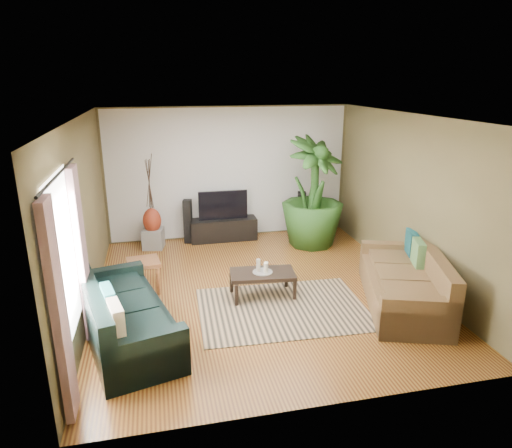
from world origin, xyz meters
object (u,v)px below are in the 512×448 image
object	(u,v)px
coffee_table	(263,284)
side_table	(145,275)
speaker_left	(188,221)
sofa_left	(125,309)
pedestal	(153,238)
tv_stand	(224,229)
television	(223,205)
sofa_right	(403,277)
vase	(152,221)
potted_plant	(313,193)
speaker_right	(301,213)

from	to	relation	value
coffee_table	side_table	world-z (taller)	side_table
coffee_table	speaker_left	xyz separation A→B (m)	(-0.92, 2.69, 0.25)
sofa_left	pedestal	distance (m)	3.35
tv_stand	television	xyz separation A→B (m)	(-0.00, 0.00, 0.52)
sofa_right	vase	bearing A→B (deg)	-113.67
coffee_table	side_table	bearing A→B (deg)	167.35
pedestal	speaker_left	bearing A→B (deg)	12.99
coffee_table	potted_plant	xyz separation A→B (m)	(1.49, 2.03, 0.88)
speaker_right	vase	size ratio (longest dim) A/B	1.88
sofa_right	side_table	world-z (taller)	sofa_right
potted_plant	sofa_left	bearing A→B (deg)	-140.91
tv_stand	television	bearing A→B (deg)	-179.97
speaker_left	pedestal	bearing A→B (deg)	-152.55
potted_plant	vase	distance (m)	3.20
speaker_left	speaker_right	bearing A→B (deg)	14.46
television	speaker_right	size ratio (longest dim) A/B	1.07
side_table	potted_plant	bearing A→B (deg)	23.64
sofa_left	potted_plant	xyz separation A→B (m)	(3.47, 2.82, 0.66)
television	vase	size ratio (longest dim) A/B	2.02
potted_plant	vase	world-z (taller)	potted_plant
television	pedestal	bearing A→B (deg)	-173.49
tv_stand	vase	world-z (taller)	vase
pedestal	vase	xyz separation A→B (m)	(0.00, 0.00, 0.37)
television	coffee_table	bearing A→B (deg)	-85.85
sofa_left	speaker_right	world-z (taller)	speaker_right
sofa_left	speaker_left	bearing A→B (deg)	-31.75
speaker_left	vase	bearing A→B (deg)	-152.55
pedestal	side_table	xyz separation A→B (m)	(-0.15, -1.93, 0.06)
television	speaker_right	bearing A→B (deg)	0.00
tv_stand	pedestal	size ratio (longest dim) A/B	3.52
coffee_table	pedestal	xyz separation A→B (m)	(-1.62, 2.53, -0.01)
coffee_table	speaker_right	world-z (taller)	speaker_right
speaker_right	potted_plant	world-z (taller)	potted_plant
sofa_right	speaker_right	distance (m)	3.42
sofa_left	coffee_table	size ratio (longest dim) A/B	2.27
coffee_table	tv_stand	world-z (taller)	tv_stand
side_table	tv_stand	bearing A→B (deg)	53.03
sofa_right	side_table	distance (m)	3.95
sofa_left	sofa_right	world-z (taller)	same
sofa_right	sofa_left	bearing A→B (deg)	-70.26
potted_plant	pedestal	xyz separation A→B (m)	(-3.12, 0.50, -0.89)
sofa_left	potted_plant	size ratio (longest dim) A/B	1.02
speaker_left	side_table	world-z (taller)	speaker_left
potted_plant	side_table	size ratio (longest dim) A/B	4.24
sofa_right	speaker_right	bearing A→B (deg)	-153.79
television	tv_stand	bearing A→B (deg)	0.00
pedestal	sofa_right	bearing A→B (deg)	-41.91
coffee_table	pedestal	distance (m)	3.01
coffee_table	speaker_right	distance (m)	3.09
sofa_left	vase	xyz separation A→B (m)	(0.36, 3.32, 0.14)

